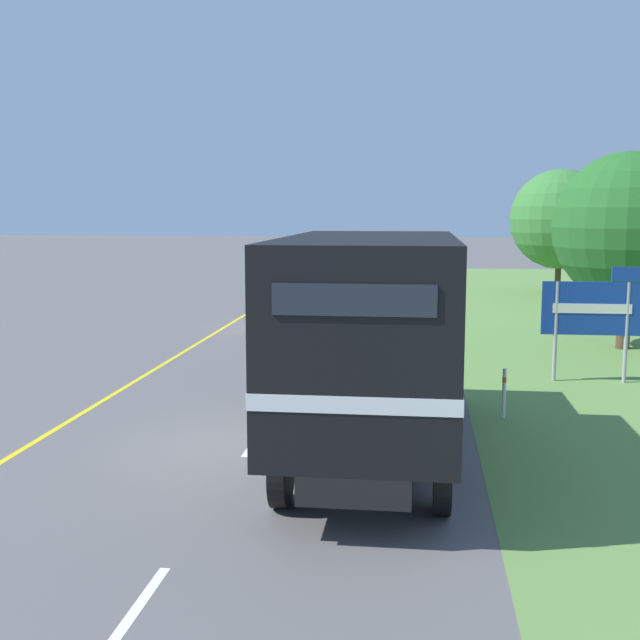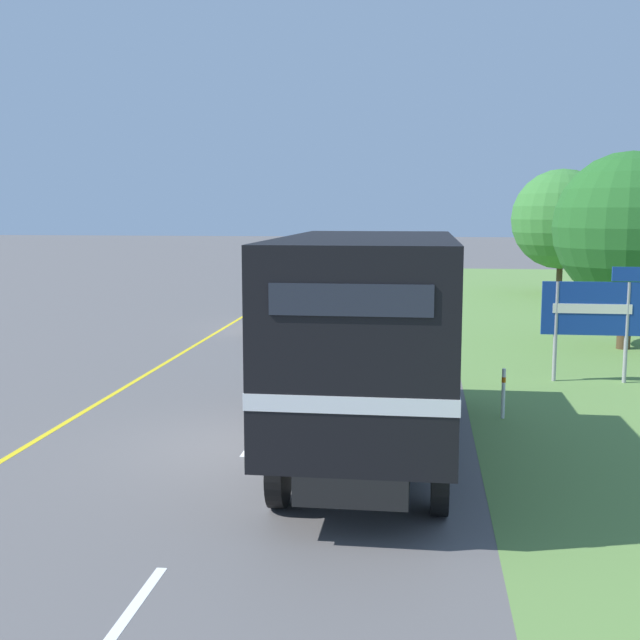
{
  "view_description": "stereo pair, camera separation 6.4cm",
  "coord_description": "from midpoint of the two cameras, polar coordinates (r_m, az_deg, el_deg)",
  "views": [
    {
      "loc": [
        2.72,
        -12.66,
        3.91
      ],
      "look_at": [
        0.3,
        6.64,
        1.2
      ],
      "focal_mm": 45.0,
      "sensor_mm": 36.0,
      "label": 1
    },
    {
      "loc": [
        2.78,
        -12.65,
        3.91
      ],
      "look_at": [
        0.3,
        6.64,
        1.2
      ],
      "focal_mm": 45.0,
      "sensor_mm": 36.0,
      "label": 2
    }
  ],
  "objects": [
    {
      "name": "ground_plane",
      "position": [
        13.53,
        -4.77,
        -8.9
      ],
      "size": [
        200.0,
        200.0,
        0.0
      ],
      "primitive_type": "plane",
      "color": "#5B5959"
    },
    {
      "name": "edge_line_yellow",
      "position": [
        25.3,
        -7.53,
        -1.02
      ],
      "size": [
        0.12,
        58.29,
        0.01
      ],
      "primitive_type": "cube",
      "color": "yellow",
      "rests_on": "ground"
    },
    {
      "name": "centre_dash_nearest",
      "position": [
        8.27,
        -13.97,
        -20.54
      ],
      "size": [
        0.12,
        2.6,
        0.01
      ],
      "primitive_type": "cube",
      "color": "white",
      "rests_on": "ground"
    },
    {
      "name": "centre_dash_near",
      "position": [
        14.17,
        -4.19,
        -8.1
      ],
      "size": [
        0.12,
        2.6,
        0.01
      ],
      "primitive_type": "cube",
      "color": "white",
      "rests_on": "ground"
    },
    {
      "name": "centre_dash_mid_a",
      "position": [
        20.51,
        -0.51,
        -3.05
      ],
      "size": [
        0.12,
        2.6,
        0.01
      ],
      "primitive_type": "cube",
      "color": "white",
      "rests_on": "ground"
    },
    {
      "name": "centre_dash_mid_b",
      "position": [
        26.97,
        1.4,
        -0.4
      ],
      "size": [
        0.12,
        2.6,
        0.01
      ],
      "primitive_type": "cube",
      "color": "white",
      "rests_on": "ground"
    },
    {
      "name": "centre_dash_far",
      "position": [
        33.49,
        2.57,
        1.23
      ],
      "size": [
        0.12,
        2.6,
        0.01
      ],
      "primitive_type": "cube",
      "color": "white",
      "rests_on": "ground"
    },
    {
      "name": "centre_dash_farthest",
      "position": [
        40.03,
        3.36,
        2.32
      ],
      "size": [
        0.12,
        2.6,
        0.01
      ],
      "primitive_type": "cube",
      "color": "white",
      "rests_on": "ground"
    },
    {
      "name": "horse_trailer_truck",
      "position": [
        12.56,
        3.81,
        -1.01
      ],
      "size": [
        2.46,
        7.88,
        3.51
      ],
      "color": "black",
      "rests_on": "ground"
    },
    {
      "name": "lead_car_white",
      "position": [
        26.44,
        -2.35,
        1.41
      ],
      "size": [
        1.8,
        4.13,
        1.78
      ],
      "color": "black",
      "rests_on": "ground"
    },
    {
      "name": "highway_sign",
      "position": [
        19.03,
        19.0,
        0.64
      ],
      "size": [
        2.21,
        0.09,
        2.63
      ],
      "color": "#9E9EA3",
      "rests_on": "ground"
    },
    {
      "name": "roadside_tree_near",
      "position": [
        23.79,
        21.22,
        6.15
      ],
      "size": [
        4.15,
        4.15,
        5.48
      ],
      "color": "#4C3823",
      "rests_on": "ground"
    },
    {
      "name": "roadside_tree_mid",
      "position": [
        33.77,
        21.49,
        6.71
      ],
      "size": [
        4.01,
        4.01,
        5.52
      ],
      "color": "#4C3823",
      "rests_on": "ground"
    },
    {
      "name": "roadside_tree_far",
      "position": [
        38.44,
        16.85,
        6.88
      ],
      "size": [
        4.54,
        4.54,
        5.7
      ],
      "color": "#4C3823",
      "rests_on": "ground"
    },
    {
      "name": "delineator_post",
      "position": [
        15.45,
        13.03,
        -5.01
      ],
      "size": [
        0.08,
        0.08,
        0.95
      ],
      "color": "white",
      "rests_on": "ground"
    }
  ]
}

